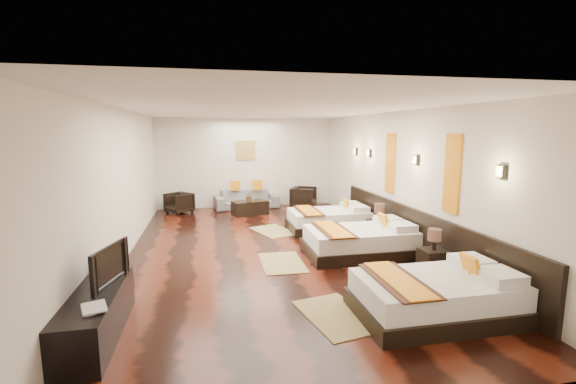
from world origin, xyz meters
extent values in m
cube|color=black|center=(0.00, 0.00, 0.00)|extent=(5.50, 9.50, 0.01)
cube|color=white|center=(0.00, 0.00, 2.80)|extent=(5.50, 9.50, 0.01)
cube|color=silver|center=(0.00, 4.75, 1.40)|extent=(5.50, 0.01, 2.80)
cube|color=silver|center=(-2.75, 0.00, 1.40)|extent=(0.01, 9.50, 2.80)
cube|color=silver|center=(2.75, 0.00, 1.40)|extent=(0.01, 9.50, 2.80)
cube|color=black|center=(2.71, -0.80, 0.45)|extent=(0.08, 6.60, 0.90)
cube|color=black|center=(1.67, -3.24, 0.11)|extent=(2.06, 1.28, 0.22)
cube|color=white|center=(1.67, -3.24, 0.36)|extent=(1.97, 1.18, 0.29)
cube|color=orange|center=(2.16, -3.24, 0.63)|extent=(0.15, 0.31, 0.32)
cube|color=#38190F|center=(1.13, -3.24, 0.52)|extent=(0.54, 1.30, 0.02)
cube|color=orange|center=(1.13, -3.24, 0.54)|extent=(0.37, 1.30, 0.02)
cube|color=black|center=(1.67, -0.65, 0.11)|extent=(2.09, 1.29, 0.22)
cube|color=white|center=(1.67, -0.65, 0.37)|extent=(1.99, 1.19, 0.30)
cube|color=orange|center=(2.17, -0.65, 0.64)|extent=(0.16, 0.32, 0.32)
cube|color=#38190F|center=(1.12, -0.65, 0.53)|extent=(0.55, 1.31, 0.02)
cube|color=orange|center=(1.12, -0.65, 0.54)|extent=(0.38, 1.31, 0.02)
cube|color=black|center=(1.67, 1.34, 0.10)|extent=(1.95, 1.20, 0.20)
cube|color=white|center=(1.67, 1.34, 0.34)|extent=(1.85, 1.11, 0.28)
cube|color=orange|center=(2.13, 1.34, 0.59)|extent=(0.14, 0.30, 0.30)
cube|color=#38190F|center=(1.16, 1.34, 0.49)|extent=(0.51, 1.22, 0.02)
cube|color=orange|center=(1.16, 1.34, 0.50)|extent=(0.35, 1.22, 0.02)
cube|color=black|center=(2.44, -1.95, 0.22)|extent=(0.40, 0.40, 0.45)
cylinder|color=black|center=(2.44, -1.95, 0.54)|extent=(0.07, 0.07, 0.18)
cylinder|color=#3F2619|center=(2.44, -1.95, 0.70)|extent=(0.22, 0.22, 0.20)
cube|color=black|center=(2.44, 0.15, 0.23)|extent=(0.42, 0.42, 0.47)
cylinder|color=black|center=(2.44, 0.15, 0.56)|extent=(0.07, 0.07, 0.19)
cylinder|color=#3F2619|center=(2.44, 0.15, 0.73)|extent=(0.22, 0.22, 0.21)
cube|color=olive|center=(0.40, -2.99, 0.01)|extent=(0.97, 1.32, 0.01)
cube|color=olive|center=(0.10, -0.83, 0.01)|extent=(0.77, 1.21, 0.01)
cube|color=olive|center=(0.33, 1.46, 0.01)|extent=(1.12, 1.38, 0.01)
cube|color=black|center=(-2.50, -2.92, 0.28)|extent=(0.50, 1.80, 0.55)
imported|color=black|center=(-2.45, -2.68, 0.79)|extent=(0.33, 0.84, 0.48)
imported|color=black|center=(-2.50, -3.43, 0.56)|extent=(0.33, 0.37, 0.03)
imported|color=brown|center=(-2.50, -2.17, 0.70)|extent=(0.35, 0.35, 0.31)
imported|color=slate|center=(-0.02, 4.45, 0.29)|extent=(2.05, 1.02, 0.57)
imported|color=black|center=(-2.04, 4.07, 0.30)|extent=(0.93, 0.93, 0.61)
imported|color=black|center=(1.74, 4.13, 0.33)|extent=(0.98, 0.97, 0.67)
cube|color=black|center=(-0.02, 3.47, 0.20)|extent=(1.10, 0.77, 0.40)
imported|color=#26531B|center=(-0.04, 3.43, 0.55)|extent=(0.30, 0.27, 0.30)
cube|color=#D86014|center=(2.73, -1.90, 1.70)|extent=(0.04, 0.40, 1.30)
cube|color=#D86014|center=(2.73, 0.30, 1.70)|extent=(0.04, 0.40, 1.30)
cube|color=black|center=(2.71, -3.00, 1.85)|extent=(0.06, 0.12, 0.18)
cube|color=#FFD18C|center=(2.68, -3.00, 1.85)|extent=(0.02, 0.10, 0.14)
cube|color=black|center=(2.71, -0.80, 1.85)|extent=(0.06, 0.12, 0.18)
cube|color=#FFD18C|center=(2.68, -0.80, 1.85)|extent=(0.02, 0.10, 0.14)
cube|color=black|center=(2.71, 1.40, 1.85)|extent=(0.06, 0.12, 0.18)
cube|color=#FFD18C|center=(2.68, 1.40, 1.85)|extent=(0.02, 0.10, 0.14)
cube|color=black|center=(2.71, 2.30, 1.85)|extent=(0.06, 0.12, 0.18)
cube|color=#FFD18C|center=(2.68, 2.30, 1.85)|extent=(0.02, 0.10, 0.14)
cube|color=#AD873F|center=(0.00, 4.73, 1.80)|extent=(0.60, 0.04, 0.60)
camera|label=1|loc=(-1.18, -7.52, 2.39)|focal=24.18mm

